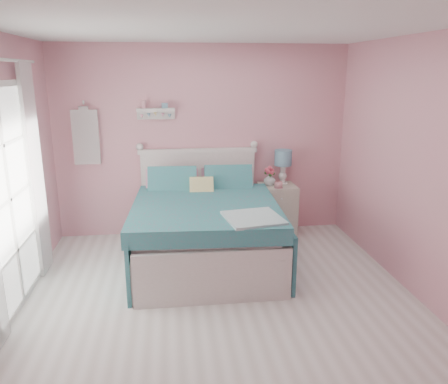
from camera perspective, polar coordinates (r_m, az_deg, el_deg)
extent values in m
plane|color=beige|center=(4.37, -0.15, -15.30)|extent=(4.50, 4.50, 0.00)
plane|color=pink|center=(6.07, -2.78, 6.57)|extent=(4.00, 0.00, 4.00)
plane|color=pink|center=(1.81, 8.93, -15.91)|extent=(4.00, 0.00, 4.00)
plane|color=pink|center=(4.56, 25.63, 2.08)|extent=(0.00, 4.50, 4.50)
plane|color=white|center=(3.78, -0.18, 20.98)|extent=(4.50, 4.50, 0.00)
cube|color=silver|center=(5.31, -2.52, -6.86)|extent=(1.63, 2.10, 0.44)
cube|color=silver|center=(5.21, -2.55, -3.80)|extent=(1.57, 2.03, 0.16)
cube|color=silver|center=(6.16, -3.34, -0.18)|extent=(1.57, 0.07, 1.16)
cube|color=silver|center=(6.02, -3.43, 5.39)|extent=(1.63, 0.09, 0.06)
cube|color=silver|center=(4.37, -1.41, -11.13)|extent=(1.57, 0.06, 0.56)
cube|color=teal|center=(5.01, -2.44, -2.52)|extent=(1.74, 1.84, 0.18)
cube|color=pink|center=(5.78, -6.74, 0.97)|extent=(0.69, 0.31, 0.43)
cube|color=pink|center=(5.83, 0.40, 1.20)|extent=(0.69, 0.31, 0.43)
cube|color=#CCBC59|center=(5.52, -2.95, 0.38)|extent=(0.31, 0.23, 0.31)
cube|color=beige|center=(6.20, 6.91, -2.30)|extent=(0.50, 0.46, 0.72)
cube|color=silver|center=(5.93, 7.49, -0.85)|extent=(0.44, 0.02, 0.16)
sphere|color=white|center=(5.91, 7.54, -0.90)|extent=(0.03, 0.03, 0.03)
cylinder|color=white|center=(6.19, 7.62, 1.21)|extent=(0.15, 0.15, 0.02)
cylinder|color=white|center=(6.16, 7.66, 2.38)|extent=(0.08, 0.08, 0.26)
cylinder|color=#6A9AB0|center=(6.12, 7.74, 4.46)|extent=(0.24, 0.24, 0.22)
imported|color=white|center=(6.06, 5.97, 1.68)|extent=(0.20, 0.20, 0.17)
imported|color=pink|center=(5.94, 7.14, 0.95)|extent=(0.15, 0.15, 0.09)
sphere|color=#E34D67|center=(6.03, 6.01, 3.13)|extent=(0.06, 0.06, 0.06)
sphere|color=#E34D67|center=(6.06, 6.33, 2.81)|extent=(0.06, 0.06, 0.06)
sphere|color=#E34D67|center=(6.03, 5.61, 2.87)|extent=(0.06, 0.06, 0.06)
sphere|color=#E34D67|center=(6.02, 6.25, 2.52)|extent=(0.06, 0.06, 0.06)
sphere|color=#E34D67|center=(6.01, 5.76, 2.62)|extent=(0.06, 0.06, 0.06)
cube|color=silver|center=(5.92, -8.92, 10.57)|extent=(0.50, 0.14, 0.04)
cube|color=silver|center=(5.99, -8.87, 9.95)|extent=(0.50, 0.03, 0.12)
cylinder|color=#D18C99|center=(5.92, -10.42, 11.18)|extent=(0.06, 0.06, 0.10)
cube|color=#6A9AB0|center=(5.92, -7.75, 11.09)|extent=(0.08, 0.06, 0.07)
cube|color=white|center=(6.07, -17.59, 6.82)|extent=(0.34, 0.03, 0.72)
cube|color=silver|center=(4.92, -24.83, -12.74)|extent=(0.04, 1.32, 0.06)
cube|color=silver|center=(5.13, -24.08, 0.73)|extent=(0.04, 0.06, 2.10)
cube|color=white|center=(4.55, -26.31, -0.92)|extent=(0.02, 1.20, 2.04)
cube|color=white|center=(5.20, -23.36, 2.45)|extent=(0.04, 0.40, 2.32)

